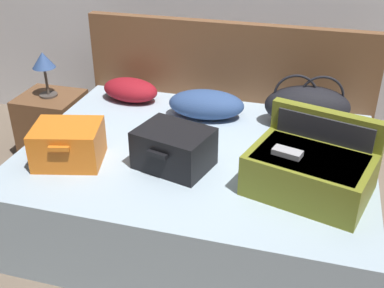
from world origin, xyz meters
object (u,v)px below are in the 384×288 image
hard_case_large (311,168)px  table_lamp (44,63)px  pillow_center_head (206,104)px  duffel_bag (307,106)px  nightstand (53,125)px  hard_case_small (68,144)px  hard_case_medium (174,149)px  bed (197,185)px  pillow_near_headboard (130,90)px

hard_case_large → table_lamp: 2.08m
hard_case_large → pillow_center_head: size_ratio=1.35×
duffel_bag → nightstand: size_ratio=1.17×
hard_case_small → pillow_center_head: 0.96m
hard_case_medium → table_lamp: table_lamp is taller
bed → pillow_near_headboard: bearing=138.9°
hard_case_large → hard_case_small: size_ratio=1.59×
hard_case_medium → nightstand: hard_case_medium is taller
duffel_bag → pillow_center_head: size_ratio=1.14×
hard_case_small → pillow_near_headboard: (0.01, 0.88, -0.03)m
hard_case_small → nightstand: hard_case_small is taller
hard_case_large → pillow_near_headboard: size_ratio=1.65×
pillow_center_head → table_lamp: table_lamp is taller
pillow_near_headboard → hard_case_small: bearing=-90.5°
pillow_near_headboard → pillow_center_head: (0.59, -0.12, 0.01)m
hard_case_medium → hard_case_large: bearing=11.1°
bed → table_lamp: table_lamp is taller
hard_case_medium → pillow_near_headboard: bearing=141.1°
hard_case_small → hard_case_medium: bearing=-3.3°
pillow_near_headboard → table_lamp: 0.66m
bed → pillow_near_headboard: pillow_near_headboard is taller
hard_case_small → nightstand: size_ratio=0.88×
nightstand → hard_case_small: bearing=-52.8°
bed → hard_case_small: size_ratio=4.74×
table_lamp → pillow_near_headboard: bearing=4.7°
hard_case_small → table_lamp: bearing=113.0°
hard_case_large → hard_case_small: 1.31m
bed → nightstand: bed is taller
hard_case_small → pillow_near_headboard: hard_case_small is taller
bed → table_lamp: size_ratio=5.99×
hard_case_medium → hard_case_small: size_ratio=1.06×
hard_case_large → pillow_center_head: bearing=151.6°
pillow_center_head → hard_case_large: bearing=-44.2°
bed → hard_case_small: (-0.65, -0.32, 0.36)m
pillow_center_head → table_lamp: 1.23m
hard_case_medium → table_lamp: 1.41m
hard_case_small → nightstand: bearing=113.0°
pillow_near_headboard → nightstand: 0.72m
duffel_bag → table_lamp: size_ratio=1.69×
bed → hard_case_large: bearing=-20.9°
bed → hard_case_medium: bearing=-110.7°
bed → nightstand: 1.38m
duffel_bag → pillow_near_headboard: size_ratio=1.38×
pillow_near_headboard → nightstand: size_ratio=0.85×
duffel_bag → bed: bearing=-139.5°
pillow_near_headboard → pillow_center_head: bearing=-11.9°
pillow_near_headboard → nightstand: bearing=-175.3°
bed → duffel_bag: duffel_bag is taller
hard_case_medium → duffel_bag: bearing=61.4°
bed → nightstand: size_ratio=4.15×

